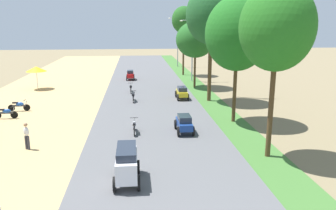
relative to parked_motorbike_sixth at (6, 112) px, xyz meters
The scene contains 19 objects.
parked_motorbike_sixth is the anchor object (origin of this frame).
parked_motorbike_seventh 2.30m from the parked_motorbike_sixth, 83.48° to the left, with size 1.80×0.54×0.94m.
vendor_umbrella 12.17m from the parked_motorbike_sixth, 94.06° to the left, with size 2.20×2.20×2.52m.
pedestrian_on_shoulder 7.78m from the parked_motorbike_sixth, 62.27° to the right, with size 0.43×0.39×1.62m.
median_tree_nearest 20.58m from the parked_motorbike_sixth, 28.17° to the right, with size 3.85×3.85×9.28m.
median_tree_second 18.40m from the parked_motorbike_sixth, ahead, with size 4.58×4.58×9.11m.
median_tree_third 18.99m from the parked_motorbike_sixth, 15.10° to the left, with size 4.59×4.59×10.52m.
median_tree_fourth 20.91m from the parked_motorbike_sixth, 34.58° to the left, with size 4.34×4.34×7.37m.
median_tree_fifth 27.59m from the parked_motorbike_sixth, 51.15° to the left, with size 3.24×3.24×9.39m.
streetlamp_near 23.55m from the parked_motorbike_sixth, 42.50° to the left, with size 3.16×0.20×7.63m.
streetlamp_mid 34.88m from the parked_motorbike_sixth, 60.38° to the left, with size 3.16×0.20×8.11m.
utility_pole_near 21.23m from the parked_motorbike_sixth, 16.97° to the left, with size 1.80×0.20×8.83m.
car_van_white 15.05m from the parked_motorbike_sixth, 50.84° to the right, with size 1.19×2.41×1.67m.
car_sedan_blue 13.99m from the parked_motorbike_sixth, 19.61° to the right, with size 1.10×2.26×1.19m.
car_sedan_yellow 15.44m from the parked_motorbike_sixth, 20.73° to the left, with size 1.10×2.26×1.19m.
car_hatchback_red 19.59m from the parked_motorbike_sixth, 61.46° to the left, with size 1.04×2.00×1.23m.
motorbike_ahead_third 10.82m from the parked_motorbike_sixth, 24.61° to the right, with size 0.54×1.80×0.94m.
motorbike_ahead_fourth 10.90m from the parked_motorbike_sixth, 26.57° to the left, with size 0.54×1.80×0.94m.
motorbike_ahead_fifth 13.14m from the parked_motorbike_sixth, 43.78° to the left, with size 0.54×1.80×0.94m.
Camera 1 is at (-1.34, -5.85, 7.31)m, focal length 36.12 mm.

